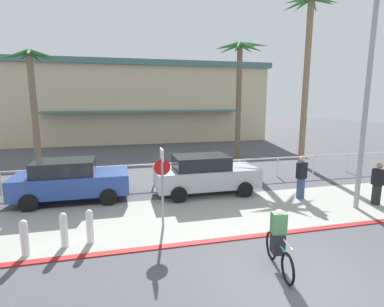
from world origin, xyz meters
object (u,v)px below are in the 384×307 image
(car_blue_1, at_px, (70,180))
(pedestrian_0, at_px, (377,186))
(palm_tree_2, at_px, (240,68))
(car_silver_2, at_px, (205,174))
(palm_tree_3, at_px, (308,43))
(pedestrian_1, at_px, (301,179))
(stop_sign_bike_lane, at_px, (162,177))
(streetlight_curb, at_px, (373,93))
(cyclist_teal_0, at_px, (278,241))
(bollard_1, at_px, (64,230))
(bollard_0, at_px, (90,226))
(palm_tree_1, at_px, (31,77))
(bollard_2, at_px, (24,238))

(car_blue_1, height_order, pedestrian_0, car_blue_1)
(palm_tree_2, distance_m, car_silver_2, 9.89)
(palm_tree_2, bearing_deg, palm_tree_3, -46.02)
(palm_tree_3, bearing_deg, car_silver_2, -151.14)
(palm_tree_3, height_order, car_blue_1, palm_tree_3)
(pedestrian_1, bearing_deg, stop_sign_bike_lane, -166.25)
(streetlight_curb, bearing_deg, palm_tree_2, 93.28)
(streetlight_curb, relative_size, cyclist_teal_0, 4.16)
(pedestrian_0, bearing_deg, car_blue_1, 164.09)
(palm_tree_2, distance_m, car_blue_1, 13.12)
(stop_sign_bike_lane, distance_m, pedestrian_0, 8.44)
(stop_sign_bike_lane, height_order, streetlight_curb, streetlight_curb)
(bollard_1, height_order, palm_tree_2, palm_tree_2)
(pedestrian_1, bearing_deg, bollard_0, -166.03)
(stop_sign_bike_lane, relative_size, pedestrian_0, 1.54)
(palm_tree_1, bearing_deg, pedestrian_1, -34.69)
(palm_tree_3, bearing_deg, bollard_0, -147.00)
(stop_sign_bike_lane, distance_m, bollard_2, 4.04)
(stop_sign_bike_lane, relative_size, palm_tree_2, 0.33)
(cyclist_teal_0, xyz_separation_m, pedestrian_1, (3.56, 4.44, 0.15))
(bollard_2, bearing_deg, car_silver_2, 33.33)
(bollard_0, distance_m, palm_tree_1, 11.74)
(palm_tree_1, xyz_separation_m, car_silver_2, (8.08, -6.48, -4.39))
(stop_sign_bike_lane, relative_size, pedestrian_1, 1.42)
(bollard_1, height_order, pedestrian_1, pedestrian_1)
(bollard_0, bearing_deg, cyclist_teal_0, -28.14)
(bollard_0, height_order, cyclist_teal_0, cyclist_teal_0)
(stop_sign_bike_lane, relative_size, bollard_1, 2.56)
(bollard_2, distance_m, car_silver_2, 7.27)
(car_blue_1, bearing_deg, pedestrian_0, -15.91)
(car_silver_2, bearing_deg, car_blue_1, 176.31)
(car_blue_1, bearing_deg, car_silver_2, -3.69)
(bollard_0, bearing_deg, palm_tree_2, 50.41)
(palm_tree_2, height_order, car_blue_1, palm_tree_2)
(palm_tree_2, xyz_separation_m, palm_tree_3, (2.96, -3.07, 1.21))
(stop_sign_bike_lane, bearing_deg, pedestrian_0, 0.83)
(bollard_1, bearing_deg, pedestrian_1, 13.43)
(bollard_1, bearing_deg, palm_tree_2, 48.56)
(bollard_1, xyz_separation_m, palm_tree_3, (12.54, 7.79, 6.78))
(car_blue_1, bearing_deg, cyclist_teal_0, -49.02)
(car_silver_2, distance_m, pedestrian_0, 6.76)
(bollard_1, distance_m, car_blue_1, 4.10)
(stop_sign_bike_lane, bearing_deg, streetlight_curb, -2.02)
(streetlight_curb, distance_m, palm_tree_1, 16.41)
(bollard_2, relative_size, cyclist_teal_0, 0.55)
(cyclist_teal_0, bearing_deg, pedestrian_1, 51.29)
(bollard_2, bearing_deg, palm_tree_3, 30.93)
(bollard_1, bearing_deg, car_silver_2, 35.79)
(bollard_1, xyz_separation_m, car_blue_1, (-0.36, 4.07, 0.35))
(car_silver_2, bearing_deg, palm_tree_1, 141.26)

